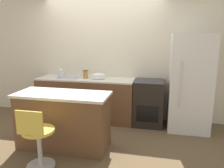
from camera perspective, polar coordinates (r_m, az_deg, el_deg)
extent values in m
plane|color=brown|center=(4.47, -4.26, -10.69)|extent=(14.00, 14.00, 0.00)
cube|color=beige|center=(4.75, -2.29, 6.95)|extent=(8.00, 0.06, 2.60)
cube|color=brown|center=(4.69, -6.83, -4.02)|extent=(2.04, 0.59, 0.86)
cube|color=beige|center=(4.59, -6.98, 1.30)|extent=(2.04, 0.59, 0.03)
cube|color=#9EA3A8|center=(4.72, -11.09, 1.70)|extent=(0.44, 0.32, 0.01)
cube|color=brown|center=(3.60, -12.55, -9.53)|extent=(1.41, 0.58, 0.85)
cube|color=beige|center=(3.46, -12.89, -2.69)|extent=(1.47, 0.62, 0.04)
cube|color=black|center=(4.45, 9.52, -4.86)|extent=(0.58, 0.59, 0.89)
cube|color=black|center=(4.20, 9.23, -7.79)|extent=(0.41, 0.01, 0.31)
cube|color=#333338|center=(4.33, 9.73, 0.81)|extent=(0.55, 0.56, 0.01)
cube|color=silver|center=(4.31, 19.64, 0.29)|extent=(0.74, 0.70, 1.80)
cube|color=silver|center=(3.93, 17.37, 0.00)|extent=(0.02, 0.02, 0.81)
cylinder|color=#B7B7BC|center=(3.35, -18.04, -19.56)|extent=(0.38, 0.38, 0.02)
cylinder|color=#B7B7BC|center=(3.23, -18.34, -15.92)|extent=(0.06, 0.06, 0.51)
cylinder|color=gold|center=(3.11, -18.68, -11.48)|extent=(0.43, 0.43, 0.04)
cube|color=gold|center=(2.90, -20.78, -9.58)|extent=(0.36, 0.02, 0.32)
cylinder|color=silver|center=(4.81, -13.16, 2.49)|extent=(0.16, 0.16, 0.11)
sphere|color=silver|center=(4.79, -13.20, 3.45)|extent=(0.09, 0.09, 0.09)
cylinder|color=white|center=(4.51, -3.54, 2.06)|extent=(0.27, 0.27, 0.09)
cylinder|color=#B77F33|center=(4.59, -6.93, 2.53)|extent=(0.11, 0.11, 0.15)
cylinder|color=brown|center=(4.58, -6.96, 3.52)|extent=(0.11, 0.11, 0.02)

